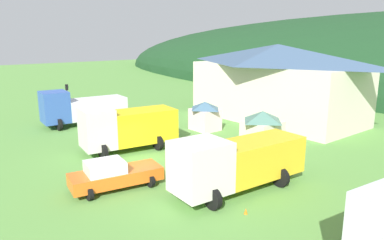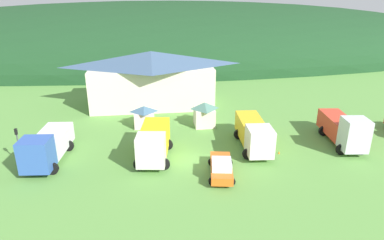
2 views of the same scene
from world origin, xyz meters
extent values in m
plane|color=#5B9342|center=(0.00, 0.00, 0.00)|extent=(200.00, 200.00, 0.00)
cube|color=beige|center=(-3.12, 17.62, 2.78)|extent=(16.40, 8.08, 5.57)
pyramid|color=#3D5675|center=(-3.12, 17.62, 6.54)|extent=(17.71, 8.73, 1.95)
cube|color=beige|center=(2.82, 8.63, 1.08)|extent=(2.32, 2.44, 2.16)
pyramid|color=#4C7A6B|center=(2.82, 8.63, 2.54)|extent=(2.50, 2.63, 0.76)
cube|color=beige|center=(-4.27, 9.21, 0.95)|extent=(2.32, 2.03, 1.91)
pyramid|color=#42667F|center=(-4.27, 9.21, 2.24)|extent=(2.51, 2.20, 0.67)
cube|color=#3356AD|center=(-13.44, -1.00, 1.96)|extent=(2.75, 2.49, 2.83)
cube|color=black|center=(-13.45, -1.11, 2.59)|extent=(1.53, 1.93, 0.90)
cube|color=silver|center=(-13.09, 2.86, 1.48)|extent=(3.04, 5.69, 1.86)
cylinder|color=black|center=(-12.31, -1.10, 0.55)|extent=(1.10, 0.30, 1.10)
cylinder|color=black|center=(-14.56, -0.90, 0.55)|extent=(1.10, 0.30, 1.10)
cylinder|color=black|center=(-11.89, 3.58, 0.55)|extent=(1.10, 0.30, 1.10)
cylinder|color=black|center=(-14.14, 3.78, 0.55)|extent=(1.10, 0.30, 1.10)
cube|color=silver|center=(-3.62, -1.38, 1.95)|extent=(2.78, 2.42, 2.79)
cube|color=black|center=(-3.63, -1.48, 2.56)|extent=(1.57, 1.84, 0.89)
cube|color=yellow|center=(-3.15, 2.02, 1.73)|extent=(3.15, 5.08, 2.36)
cylinder|color=black|center=(-2.52, -1.53, 0.55)|extent=(1.10, 0.30, 1.10)
cylinder|color=black|center=(-4.72, -1.23, 0.55)|extent=(1.10, 0.30, 1.10)
cylinder|color=black|center=(-1.95, 2.58, 0.55)|extent=(1.10, 0.30, 1.10)
cylinder|color=black|center=(-4.14, 2.88, 0.55)|extent=(1.10, 0.30, 1.10)
cube|color=silver|center=(6.62, -0.58, 1.86)|extent=(2.53, 2.81, 2.63)
cube|color=black|center=(6.61, -0.71, 2.44)|extent=(1.41, 2.20, 0.84)
cube|color=gold|center=(6.90, 3.40, 1.59)|extent=(2.73, 5.49, 2.08)
cylinder|color=black|center=(7.64, -0.65, 0.55)|extent=(1.10, 0.30, 1.10)
cylinder|color=black|center=(5.59, -0.50, 0.55)|extent=(1.10, 0.30, 1.10)
cylinder|color=black|center=(7.98, 4.13, 0.55)|extent=(1.10, 0.30, 1.10)
cylinder|color=black|center=(5.94, 4.27, 0.55)|extent=(1.10, 0.30, 1.10)
cube|color=orange|center=(2.41, -3.09, 0.69)|extent=(2.61, 5.22, 0.70)
cube|color=silver|center=(2.32, -3.68, 1.35)|extent=(1.97, 2.24, 0.62)
cylinder|color=black|center=(2.91, -4.89, 0.34)|extent=(0.68, 0.24, 0.68)
cylinder|color=black|center=(1.36, -4.64, 0.34)|extent=(0.68, 0.24, 0.68)
cylinder|color=black|center=(3.47, -1.54, 0.34)|extent=(0.68, 0.24, 0.68)
cylinder|color=black|center=(1.92, -1.29, 0.34)|extent=(0.68, 0.24, 0.68)
cylinder|color=#4C4C51|center=(-15.56, 1.00, 1.55)|extent=(0.12, 0.12, 3.11)
cube|color=black|center=(-15.56, 1.00, 3.38)|extent=(0.20, 0.24, 0.55)
sphere|color=green|center=(-15.56, 1.13, 3.38)|extent=(0.14, 0.14, 0.14)
cone|color=orange|center=(3.85, 0.06, 0.00)|extent=(0.36, 0.36, 0.60)
cone|color=orange|center=(9.00, 0.24, 0.00)|extent=(0.36, 0.36, 0.58)
camera|label=1|loc=(19.56, -11.60, 8.19)|focal=33.77mm
camera|label=2|loc=(-3.48, -29.02, 15.31)|focal=32.03mm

